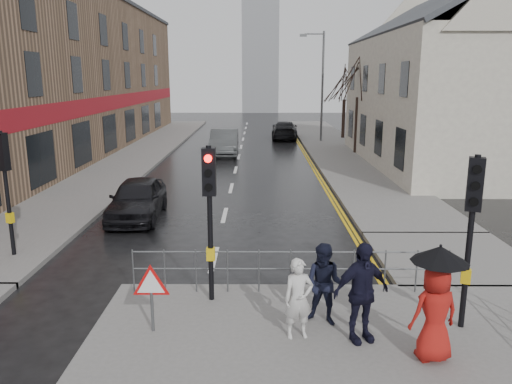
{
  "coord_description": "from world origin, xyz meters",
  "views": [
    {
      "loc": [
        1.22,
        -9.94,
        4.92
      ],
      "look_at": [
        1.16,
        4.16,
        1.64
      ],
      "focal_mm": 35.0,
      "sensor_mm": 36.0,
      "label": 1
    }
  ],
  "objects_px": {
    "pedestrian_a": "(298,299)",
    "car_mid": "(224,142)",
    "pedestrian_b": "(325,285)",
    "pedestrian_d": "(361,292)",
    "pedestrian_with_umbrella": "(436,299)",
    "car_parked": "(137,199)"
  },
  "relations": [
    {
      "from": "pedestrian_a",
      "to": "car_mid",
      "type": "xyz_separation_m",
      "value": [
        -2.91,
        23.12,
        -0.1
      ]
    },
    {
      "from": "pedestrian_b",
      "to": "pedestrian_d",
      "type": "bearing_deg",
      "value": -26.12
    },
    {
      "from": "pedestrian_b",
      "to": "car_mid",
      "type": "xyz_separation_m",
      "value": [
        -3.47,
        22.59,
        -0.15
      ]
    },
    {
      "from": "pedestrian_b",
      "to": "pedestrian_with_umbrella",
      "type": "height_order",
      "value": "pedestrian_with_umbrella"
    },
    {
      "from": "pedestrian_b",
      "to": "pedestrian_d",
      "type": "distance_m",
      "value": 0.87
    },
    {
      "from": "car_parked",
      "to": "car_mid",
      "type": "bearing_deg",
      "value": 79.83
    },
    {
      "from": "pedestrian_b",
      "to": "car_parked",
      "type": "height_order",
      "value": "pedestrian_b"
    },
    {
      "from": "pedestrian_a",
      "to": "pedestrian_with_umbrella",
      "type": "height_order",
      "value": "pedestrian_with_umbrella"
    },
    {
      "from": "pedestrian_a",
      "to": "pedestrian_b",
      "type": "relative_size",
      "value": 0.94
    },
    {
      "from": "pedestrian_a",
      "to": "pedestrian_with_umbrella",
      "type": "relative_size",
      "value": 0.75
    },
    {
      "from": "pedestrian_with_umbrella",
      "to": "pedestrian_d",
      "type": "distance_m",
      "value": 1.31
    },
    {
      "from": "pedestrian_a",
      "to": "car_parked",
      "type": "height_order",
      "value": "pedestrian_a"
    },
    {
      "from": "pedestrian_a",
      "to": "pedestrian_with_umbrella",
      "type": "bearing_deg",
      "value": -29.8
    },
    {
      "from": "car_mid",
      "to": "car_parked",
      "type": "bearing_deg",
      "value": -99.34
    },
    {
      "from": "pedestrian_b",
      "to": "car_parked",
      "type": "relative_size",
      "value": 0.39
    },
    {
      "from": "pedestrian_a",
      "to": "pedestrian_d",
      "type": "relative_size",
      "value": 0.81
    },
    {
      "from": "pedestrian_b",
      "to": "car_mid",
      "type": "relative_size",
      "value": 0.33
    },
    {
      "from": "pedestrian_d",
      "to": "car_parked",
      "type": "relative_size",
      "value": 0.45
    },
    {
      "from": "pedestrian_with_umbrella",
      "to": "car_mid",
      "type": "bearing_deg",
      "value": 102.23
    },
    {
      "from": "pedestrian_b",
      "to": "pedestrian_with_umbrella",
      "type": "relative_size",
      "value": 0.8
    },
    {
      "from": "pedestrian_d",
      "to": "car_mid",
      "type": "relative_size",
      "value": 0.38
    },
    {
      "from": "pedestrian_b",
      "to": "car_parked",
      "type": "bearing_deg",
      "value": 146.51
    }
  ]
}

